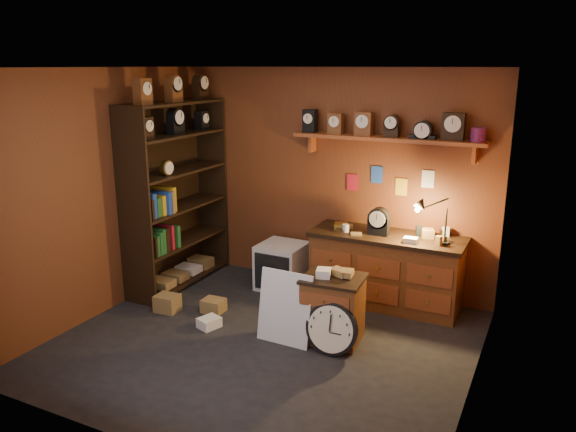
# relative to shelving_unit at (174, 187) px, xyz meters

# --- Properties ---
(floor) EXTENTS (4.00, 4.00, 0.00)m
(floor) POSITION_rel_shelving_unit_xyz_m (1.79, -0.98, -1.25)
(floor) COLOR black
(floor) RESTS_ON ground
(room_shell) EXTENTS (4.02, 3.62, 2.71)m
(room_shell) POSITION_rel_shelving_unit_xyz_m (1.84, -0.87, 0.47)
(room_shell) COLOR brown
(room_shell) RESTS_ON ground
(shelving_unit) EXTENTS (0.47, 1.60, 2.58)m
(shelving_unit) POSITION_rel_shelving_unit_xyz_m (0.00, 0.00, 0.00)
(shelving_unit) COLOR black
(shelving_unit) RESTS_ON ground
(workbench) EXTENTS (1.75, 0.66, 1.36)m
(workbench) POSITION_rel_shelving_unit_xyz_m (2.60, 0.49, -0.78)
(workbench) COLOR brown
(workbench) RESTS_ON ground
(low_cabinet) EXTENTS (0.64, 0.55, 0.77)m
(low_cabinet) POSITION_rel_shelving_unit_xyz_m (2.38, -0.61, -0.88)
(low_cabinet) COLOR brown
(low_cabinet) RESTS_ON ground
(big_round_clock) EXTENTS (0.52, 0.17, 0.52)m
(big_round_clock) POSITION_rel_shelving_unit_xyz_m (2.47, -0.87, -1.00)
(big_round_clock) COLOR black
(big_round_clock) RESTS_ON ground
(white_panel) EXTENTS (0.57, 0.17, 0.75)m
(white_panel) POSITION_rel_shelving_unit_xyz_m (1.96, -0.86, -1.25)
(white_panel) COLOR silver
(white_panel) RESTS_ON ground
(mini_fridge) EXTENTS (0.56, 0.58, 0.57)m
(mini_fridge) POSITION_rel_shelving_unit_xyz_m (1.29, 0.41, -0.97)
(mini_fridge) COLOR silver
(mini_fridge) RESTS_ON ground
(floor_box_a) EXTENTS (0.25, 0.21, 0.15)m
(floor_box_a) POSITION_rel_shelving_unit_xyz_m (0.92, -0.58, -1.18)
(floor_box_a) COLOR olive
(floor_box_a) RESTS_ON ground
(floor_box_b) EXTENTS (0.24, 0.27, 0.11)m
(floor_box_b) POSITION_rel_shelving_unit_xyz_m (1.09, -0.93, -1.20)
(floor_box_b) COLOR white
(floor_box_b) RESTS_ON ground
(floor_box_c) EXTENTS (0.27, 0.23, 0.19)m
(floor_box_c) POSITION_rel_shelving_unit_xyz_m (0.43, -0.80, -1.16)
(floor_box_c) COLOR olive
(floor_box_c) RESTS_ON ground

